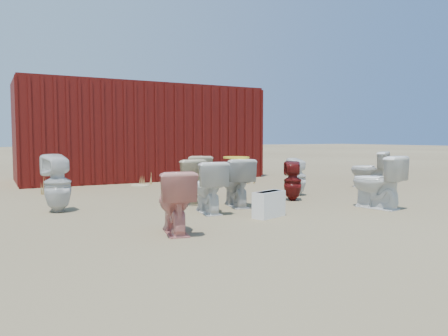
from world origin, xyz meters
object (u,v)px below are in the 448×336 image
toilet_front_e (369,170)px  toilet_back_e (297,177)px  toilet_back_yellowlid (236,182)px  toilet_back_beige_right (203,176)px  toilet_front_c (377,182)px  toilet_front_pink (175,202)px  toilet_back_a (58,183)px  toilet_back_beige_left (186,181)px  loose_tank (269,204)px  toilet_front_a (208,187)px  toilet_front_maroon (293,181)px  shipping_container (141,133)px

toilet_front_e → toilet_back_e: toilet_front_e is taller
toilet_back_yellowlid → toilet_back_beige_right: bearing=-77.7°
toilet_front_c → toilet_back_yellowlid: 2.13m
toilet_front_pink → toilet_front_e: size_ratio=0.91×
toilet_back_a → toilet_back_e: (4.15, -0.19, -0.07)m
toilet_back_e → toilet_back_beige_left: bearing=-6.3°
toilet_front_e → loose_tank: size_ratio=1.55×
toilet_front_a → toilet_back_beige_left: bearing=-85.5°
toilet_front_e → toilet_front_c: bearing=18.6°
toilet_front_maroon → toilet_back_beige_left: bearing=13.4°
toilet_back_beige_left → toilet_back_beige_right: (0.55, 0.51, 0.01)m
toilet_front_pink → toilet_back_e: size_ratio=1.02×
toilet_back_beige_left → toilet_back_yellowlid: bearing=131.9°
toilet_front_a → toilet_front_e: toilet_front_e is taller
shipping_container → toilet_front_e: 5.78m
toilet_front_maroon → toilet_back_beige_right: toilet_back_beige_right is taller
toilet_front_e → toilet_back_a: size_ratio=0.93×
toilet_back_e → toilet_back_beige_right: bearing=-23.8°
shipping_container → toilet_back_beige_right: shipping_container is taller
toilet_front_maroon → toilet_back_e: 0.69m
toilet_back_beige_left → toilet_back_e: 2.21m
toilet_front_a → toilet_front_c: (2.42, -0.86, 0.03)m
toilet_back_yellowlid → toilet_back_beige_left: bearing=-37.1°
loose_tank → toilet_front_pink: bearing=171.6°
toilet_front_maroon → toilet_back_e: bearing=-103.6°
toilet_back_beige_left → toilet_back_e: size_ratio=1.05×
toilet_front_e → toilet_back_beige_right: bearing=-31.3°
toilet_front_a → toilet_back_beige_left: (0.08, 0.95, -0.01)m
toilet_front_pink → toilet_front_e: bearing=-145.5°
toilet_front_c → toilet_front_e: toilet_front_c is taller
toilet_front_c → toilet_back_e: (-0.13, 1.75, -0.05)m
toilet_front_c → toilet_back_e: size_ratio=1.16×
toilet_front_a → toilet_front_c: bearing=169.6°
toilet_front_a → toilet_back_e: bearing=-149.5°
shipping_container → loose_tank: (-0.24, -6.32, -1.02)m
toilet_front_e → loose_tank: toilet_front_e is taller
toilet_front_maroon → toilet_back_beige_right: bearing=-11.1°
shipping_container → toilet_back_a: (-2.68, -4.54, -0.78)m
toilet_back_yellowlid → toilet_back_e: (1.64, 0.58, -0.03)m
toilet_front_a → toilet_back_beige_right: toilet_back_beige_right is taller
toilet_back_beige_left → toilet_back_beige_right: bearing=-136.4°
toilet_front_pink → toilet_front_c: bearing=-165.2°
shipping_container → toilet_front_pink: (-1.72, -6.63, -0.85)m
toilet_front_maroon → toilet_back_a: 3.73m
toilet_front_pink → loose_tank: (1.48, 0.31, -0.18)m
shipping_container → loose_tank: size_ratio=12.00×
toilet_front_e → toilet_back_yellowlid: size_ratio=1.03×
toilet_front_a → toilet_front_pink: 1.36m
toilet_back_beige_right → toilet_back_yellowlid: toilet_back_beige_right is taller
toilet_front_maroon → toilet_back_a: bearing=20.6°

